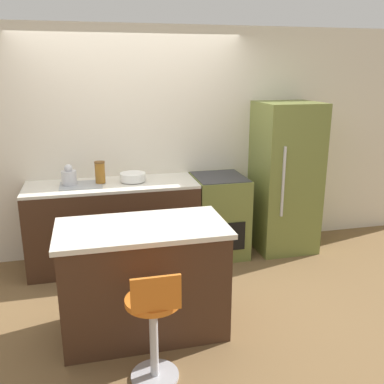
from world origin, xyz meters
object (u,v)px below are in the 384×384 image
at_px(oven_range, 219,215).
at_px(kettle, 69,176).
at_px(stool_chair, 154,324).
at_px(refrigerator, 285,178).
at_px(mixing_bowl, 133,177).

relative_size(oven_range, kettle, 4.29).
bearing_deg(oven_range, stool_chair, -118.48).
relative_size(refrigerator, stool_chair, 2.01).
distance_m(refrigerator, stool_chair, 2.78).
bearing_deg(kettle, refrigerator, -0.95).
height_order(oven_range, mixing_bowl, mixing_bowl).
distance_m(stool_chair, mixing_bowl, 2.10).
bearing_deg(kettle, stool_chair, -74.05).
distance_m(kettle, mixing_bowl, 0.67).
bearing_deg(refrigerator, oven_range, 179.46).
xyz_separation_m(oven_range, stool_chair, (-1.08, -1.99, -0.02)).
bearing_deg(stool_chair, kettle, 105.95).
height_order(oven_range, refrigerator, refrigerator).
distance_m(oven_range, mixing_bowl, 1.12).
relative_size(stool_chair, mixing_bowl, 3.13).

